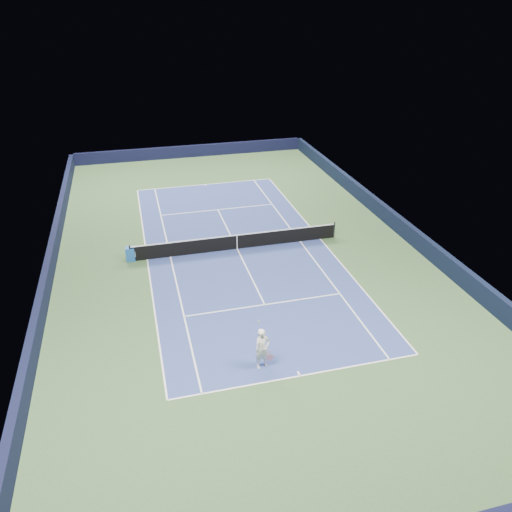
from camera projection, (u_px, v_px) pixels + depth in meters
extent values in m
plane|color=#35522D|center=(237.00, 249.00, 30.86)|extent=(40.00, 40.00, 0.00)
cube|color=black|center=(191.00, 151.00, 47.50)|extent=(22.00, 0.35, 1.10)
cube|color=black|center=(396.00, 223.00, 33.01)|extent=(0.35, 40.00, 1.10)
cube|color=black|center=(50.00, 262.00, 28.19)|extent=(0.35, 40.00, 1.10)
cube|color=navy|center=(237.00, 249.00, 30.86)|extent=(10.97, 23.77, 0.01)
cube|color=white|center=(205.00, 184.00, 40.99)|extent=(10.97, 0.08, 0.00)
cube|color=white|center=(300.00, 376.00, 20.73)|extent=(10.97, 0.08, 0.00)
cube|color=white|center=(320.00, 239.00, 32.08)|extent=(0.08, 23.77, 0.00)
cube|color=white|center=(147.00, 259.00, 29.64)|extent=(0.08, 23.77, 0.00)
cube|color=white|center=(300.00, 241.00, 31.77)|extent=(0.08, 23.77, 0.00)
cube|color=white|center=(170.00, 257.00, 29.94)|extent=(0.08, 23.77, 0.00)
cube|color=white|center=(218.00, 210.00, 36.31)|extent=(8.23, 0.08, 0.00)
cube|color=white|center=(265.00, 305.00, 25.40)|extent=(8.23, 0.08, 0.00)
cube|color=white|center=(237.00, 249.00, 30.86)|extent=(0.08, 12.80, 0.00)
cube|color=white|center=(206.00, 185.00, 40.86)|extent=(0.08, 0.30, 0.00)
cube|color=white|center=(299.00, 374.00, 20.85)|extent=(0.08, 0.30, 0.00)
cylinder|color=black|center=(130.00, 253.00, 29.18)|extent=(0.10, 0.10, 1.07)
cylinder|color=black|center=(334.00, 230.00, 32.03)|extent=(0.10, 0.10, 1.07)
cube|color=black|center=(237.00, 242.00, 30.64)|extent=(12.80, 0.03, 0.91)
cube|color=white|center=(237.00, 235.00, 30.41)|extent=(12.80, 0.04, 0.06)
cube|color=white|center=(237.00, 242.00, 30.64)|extent=(0.05, 0.04, 0.91)
cube|color=#1D5AB3|center=(131.00, 254.00, 29.38)|extent=(0.57, 0.53, 0.84)
cube|color=white|center=(136.00, 253.00, 29.43)|extent=(0.07, 0.37, 0.37)
imported|color=white|center=(262.00, 349.00, 20.82)|extent=(0.78, 0.61, 1.89)
cylinder|color=#C68096|center=(270.00, 353.00, 20.97)|extent=(0.03, 0.03, 0.31)
cylinder|color=black|center=(270.00, 357.00, 21.08)|extent=(0.31, 0.02, 0.31)
cylinder|color=pink|center=(270.00, 357.00, 21.08)|extent=(0.33, 0.03, 0.33)
sphere|color=gold|center=(259.00, 322.00, 21.38)|extent=(0.07, 0.07, 0.07)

